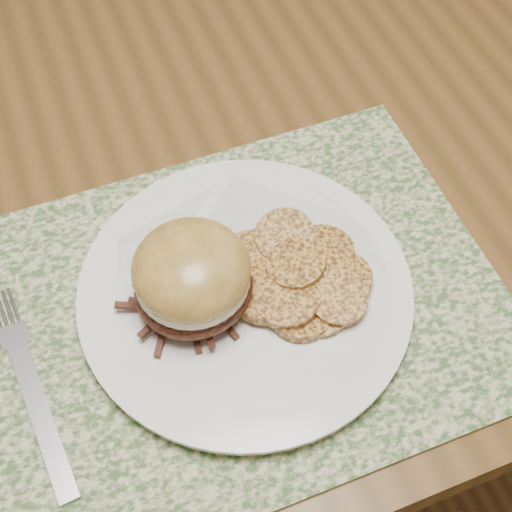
{
  "coord_description": "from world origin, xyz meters",
  "views": [
    {
      "loc": [
        -0.11,
        -0.53,
        1.27
      ],
      "look_at": [
        0.0,
        -0.24,
        0.79
      ],
      "focal_mm": 50.0,
      "sensor_mm": 36.0,
      "label": 1
    }
  ],
  "objects": [
    {
      "name": "dinner_plate",
      "position": [
        -0.01,
        -0.25,
        0.76
      ],
      "size": [
        0.26,
        0.26,
        0.02
      ],
      "primitive_type": "cylinder",
      "color": "white",
      "rests_on": "placemat"
    },
    {
      "name": "dining_table",
      "position": [
        0.0,
        0.0,
        0.67
      ],
      "size": [
        1.5,
        0.9,
        0.75
      ],
      "color": "brown",
      "rests_on": "ground"
    },
    {
      "name": "roasted_potatoes",
      "position": [
        0.03,
        -0.26,
        0.78
      ],
      "size": [
        0.13,
        0.13,
        0.03
      ],
      "color": "#C18739",
      "rests_on": "dinner_plate"
    },
    {
      "name": "ground",
      "position": [
        0.0,
        0.0,
        0.0
      ],
      "size": [
        3.5,
        3.5,
        0.0
      ],
      "primitive_type": "plane",
      "color": "brown",
      "rests_on": "ground"
    },
    {
      "name": "pork_sandwich",
      "position": [
        -0.05,
        -0.25,
        0.8
      ],
      "size": [
        0.11,
        0.11,
        0.07
      ],
      "rotation": [
        0.0,
        0.0,
        0.24
      ],
      "color": "black",
      "rests_on": "dinner_plate"
    },
    {
      "name": "fork",
      "position": [
        -0.19,
        -0.27,
        0.76
      ],
      "size": [
        0.03,
        0.19,
        0.0
      ],
      "rotation": [
        0.0,
        0.0,
        0.09
      ],
      "color": "#B7B7BE",
      "rests_on": "placemat"
    },
    {
      "name": "placemat",
      "position": [
        -0.03,
        -0.26,
        0.75
      ],
      "size": [
        0.45,
        0.33,
        0.0
      ],
      "primitive_type": "cube",
      "color": "#3D5F30",
      "rests_on": "dining_table"
    }
  ]
}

